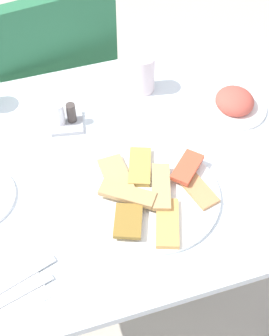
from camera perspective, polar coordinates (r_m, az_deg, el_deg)
name	(u,v)px	position (r m, az deg, el deg)	size (l,w,h in m)	color
ground_plane	(126,282)	(1.93, -0.96, -12.89)	(6.00, 6.00, 0.00)	#BDB2A1
dining_table	(123,180)	(1.39, -1.30, -1.41)	(1.06, 0.83, 0.71)	white
dining_chair	(54,79)	(1.87, -9.21, 9.98)	(0.47, 0.47, 0.92)	#2A6E45
pide_platter	(152,194)	(1.25, 2.05, -2.95)	(0.34, 0.34, 0.04)	white
salad_plate_rice	(234,103)	(1.48, 11.35, 7.32)	(0.19, 0.19, 0.07)	white
soda_can	(144,73)	(1.49, 1.05, 10.77)	(0.07, 0.07, 0.12)	silver
paper_napkin	(17,288)	(1.16, -13.28, -13.25)	(0.11, 0.11, 0.00)	white
fork	(18,295)	(1.15, -13.17, -13.95)	(0.17, 0.01, 0.01)	silver
spoon	(16,280)	(1.16, -13.46, -12.39)	(0.20, 0.02, 0.01)	silver
condiment_caddy	(66,118)	(1.42, -7.84, 5.65)	(0.11, 0.11, 0.08)	#B2B2B7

